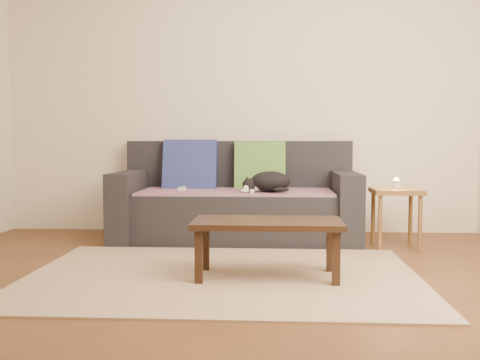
% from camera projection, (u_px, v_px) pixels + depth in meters
% --- Properties ---
extents(ground, '(4.50, 4.50, 0.00)m').
position_uv_depth(ground, '(220.00, 283.00, 3.44)').
color(ground, brown).
rests_on(ground, ground).
extents(back_wall, '(4.50, 0.04, 2.60)m').
position_uv_depth(back_wall, '(240.00, 96.00, 5.35)').
color(back_wall, beige).
rests_on(back_wall, ground).
extents(sofa, '(2.10, 0.94, 0.87)m').
position_uv_depth(sofa, '(237.00, 204.00, 4.99)').
color(sofa, '#232328').
rests_on(sofa, ground).
extents(throw_blanket, '(1.66, 0.74, 0.02)m').
position_uv_depth(throw_blanket, '(236.00, 191.00, 4.89)').
color(throw_blanket, '#43284B').
rests_on(throw_blanket, sofa).
extents(cushion_navy, '(0.49, 0.24, 0.51)m').
position_uv_depth(cushion_navy, '(190.00, 167.00, 5.16)').
color(cushion_navy, navy).
rests_on(cushion_navy, throw_blanket).
extents(cushion_green, '(0.46, 0.18, 0.47)m').
position_uv_depth(cushion_green, '(260.00, 167.00, 5.12)').
color(cushion_green, '#0E5941').
rests_on(cushion_green, throw_blanket).
extents(cat, '(0.45, 0.36, 0.18)m').
position_uv_depth(cat, '(268.00, 182.00, 4.72)').
color(cat, black).
rests_on(cat, throw_blanket).
extents(wii_remote_a, '(0.05, 0.15, 0.03)m').
position_uv_depth(wii_remote_a, '(182.00, 189.00, 4.88)').
color(wii_remote_a, white).
rests_on(wii_remote_a, throw_blanket).
extents(wii_remote_b, '(0.05, 0.15, 0.03)m').
position_uv_depth(wii_remote_b, '(252.00, 191.00, 4.68)').
color(wii_remote_b, white).
rests_on(wii_remote_b, throw_blanket).
extents(side_table, '(0.39, 0.39, 0.48)m').
position_uv_depth(side_table, '(396.00, 199.00, 4.54)').
color(side_table, brown).
rests_on(side_table, ground).
extents(candle, '(0.06, 0.06, 0.09)m').
position_uv_depth(candle, '(396.00, 184.00, 4.53)').
color(candle, beige).
rests_on(candle, side_table).
extents(rug, '(2.50, 1.80, 0.01)m').
position_uv_depth(rug, '(223.00, 276.00, 3.59)').
color(rug, tan).
rests_on(rug, ground).
extents(coffee_table, '(0.93, 0.47, 0.37)m').
position_uv_depth(coffee_table, '(267.00, 228.00, 3.52)').
color(coffee_table, black).
rests_on(coffee_table, rug).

